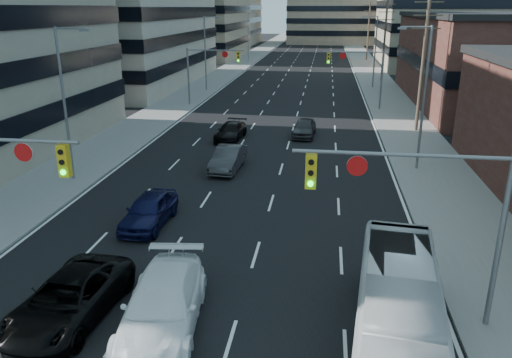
{
  "coord_description": "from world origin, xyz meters",
  "views": [
    {
      "loc": [
        4.43,
        -6.87,
        10.0
      ],
      "look_at": [
        1.32,
        15.52,
        2.2
      ],
      "focal_mm": 35.0,
      "sensor_mm": 36.0,
      "label": 1
    }
  ],
  "objects_px": {
    "black_pickup": "(69,299)",
    "white_van": "(163,305)",
    "sedan_blue": "(149,210)",
    "transit_bus": "(398,324)"
  },
  "relations": [
    {
      "from": "transit_bus",
      "to": "sedan_blue",
      "type": "distance_m",
      "value": 13.61
    },
    {
      "from": "black_pickup",
      "to": "white_van",
      "type": "xyz_separation_m",
      "value": [
        3.27,
        -0.05,
        0.08
      ]
    },
    {
      "from": "black_pickup",
      "to": "white_van",
      "type": "height_order",
      "value": "white_van"
    },
    {
      "from": "black_pickup",
      "to": "sedan_blue",
      "type": "distance_m",
      "value": 7.78
    },
    {
      "from": "white_van",
      "to": "sedan_blue",
      "type": "xyz_separation_m",
      "value": [
        -3.22,
        7.83,
        -0.09
      ]
    },
    {
      "from": "black_pickup",
      "to": "white_van",
      "type": "relative_size",
      "value": 0.94
    },
    {
      "from": "white_van",
      "to": "transit_bus",
      "type": "distance_m",
      "value": 7.35
    },
    {
      "from": "black_pickup",
      "to": "white_van",
      "type": "bearing_deg",
      "value": 3.22
    },
    {
      "from": "sedan_blue",
      "to": "transit_bus",
      "type": "bearing_deg",
      "value": -37.68
    },
    {
      "from": "white_van",
      "to": "transit_bus",
      "type": "relative_size",
      "value": 0.59
    }
  ]
}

